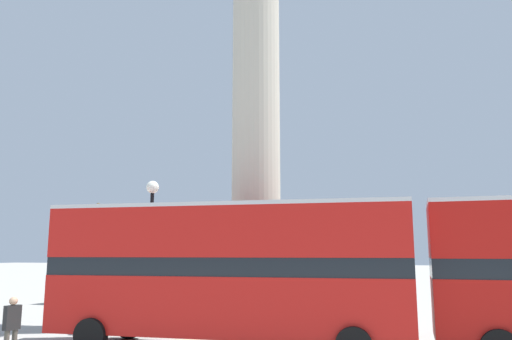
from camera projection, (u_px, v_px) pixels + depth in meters
ground_plane at (256, 326)px, 20.24m from camera, size 200.00×200.00×0.00m
monument_column at (256, 124)px, 21.61m from camera, size 5.77×5.77×23.08m
bus_a at (227, 268)px, 15.56m from camera, size 11.16×3.26×4.44m
equestrian_statue at (95, 275)px, 29.32m from camera, size 3.92×2.99×5.88m
street_lamp at (151, 236)px, 18.95m from camera, size 0.49×0.49×5.67m
pedestrian_near_lamp at (12, 325)px, 13.74m from camera, size 0.27×0.48×1.72m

